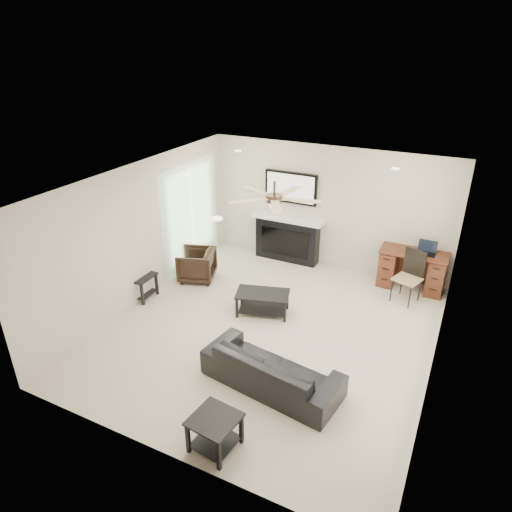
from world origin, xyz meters
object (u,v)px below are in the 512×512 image
Objects in this scene: coffee_table at (263,303)px; fireplace_unit at (288,218)px; armchair at (197,265)px; desk at (412,270)px; sofa at (272,369)px.

coffee_table is 0.47× the size of fireplace_unit.
armchair is 0.56× the size of desk.
armchair reaches higher than coffee_table.
sofa is at bearing 31.37° from armchair.
fireplace_unit reaches higher than coffee_table.
desk reaches higher than coffee_table.
armchair is (-2.60, 2.15, 0.03)m from sofa.
fireplace_unit is at bearing 122.76° from armchair.
sofa is 2.14× the size of coffee_table.
coffee_table is at bearing -52.09° from sofa.
fireplace_unit is (-1.35, 3.74, 0.67)m from sofa.
armchair reaches higher than sofa.
fireplace_unit reaches higher than desk.
sofa is 1.58× the size of desk.
coffee_table is 2.31m from fireplace_unit.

